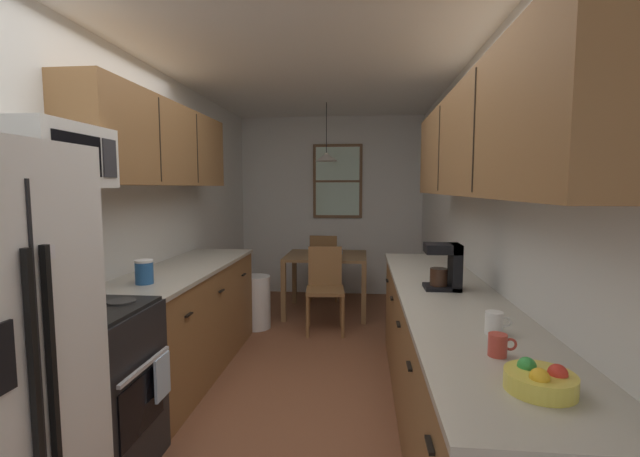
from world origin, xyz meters
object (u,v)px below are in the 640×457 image
mug_by_coffeemaker (494,323)px  dining_chair_far (324,264)px  stove_range (85,392)px  table_serving_bowl (335,251)px  microwave_over_range (51,156)px  fruit_bowl (540,380)px  dining_chair_near (325,285)px  trash_bin (256,302)px  storage_canister (144,272)px  mug_spare (498,345)px  coffee_maker (447,265)px  dining_table (326,263)px

mug_by_coffeemaker → dining_chair_far: bearing=105.9°
stove_range → table_serving_bowl: (1.11, 3.19, 0.29)m
stove_range → microwave_over_range: (-0.11, 0.00, 1.23)m
stove_range → fruit_bowl: bearing=-18.0°
fruit_bowl → dining_chair_near: bearing=107.1°
dining_chair_near → trash_bin: 0.79m
trash_bin → table_serving_bowl: (0.82, 0.71, 0.47)m
storage_canister → mug_by_coffeemaker: bearing=-21.1°
mug_spare → coffee_maker: bearing=89.4°
mug_spare → table_serving_bowl: 3.68m
stove_range → coffee_maker: bearing=19.7°
mug_by_coffeemaker → table_serving_bowl: (-0.93, 3.31, -0.19)m
stove_range → table_serving_bowl: stove_range is taller
dining_chair_far → storage_canister: storage_canister is taller
dining_chair_far → dining_chair_near: bearing=-84.5°
dining_chair_far → table_serving_bowl: 0.64m
dining_chair_near → trash_bin: dining_chair_near is taller
dining_chair_far → trash_bin: (-0.64, -1.27, -0.21)m
fruit_bowl → coffee_maker: bearing=91.4°
dining_chair_near → storage_canister: size_ratio=5.54×
trash_bin → mug_by_coffeemaker: 3.20m
dining_chair_near → mug_by_coffeemaker: bearing=-69.3°
trash_bin → coffee_maker: 2.56m
dining_chair_far → trash_bin: size_ratio=1.55×
stove_range → dining_table: 3.29m
stove_range → dining_chair_near: bearing=67.0°
dining_chair_near → storage_canister: 2.16m
storage_canister → table_serving_bowl: bearing=66.1°
coffee_maker → fruit_bowl: bearing=-88.6°
storage_canister → fruit_bowl: storage_canister is taller
dining_table → trash_bin: 1.02m
coffee_maker → table_serving_bowl: bearing=109.5°
stove_range → microwave_over_range: size_ratio=1.88×
storage_canister → coffee_maker: (2.00, 0.04, 0.07)m
dining_table → dining_chair_near: (0.04, -0.63, -0.12)m
trash_bin → dining_chair_near: bearing=1.0°
microwave_over_range → trash_bin: microwave_over_range is taller
stove_range → table_serving_bowl: size_ratio=5.61×
trash_bin → dining_chair_far: bearing=63.3°
coffee_maker → mug_by_coffeemaker: bearing=-86.5°
coffee_maker → dining_chair_near: bearing=117.7°
dining_chair_near → dining_chair_far: (-0.12, 1.26, 0.00)m
stove_range → dining_chair_near: size_ratio=1.22×
coffee_maker → mug_spare: (-0.01, -1.09, -0.11)m
coffee_maker → dining_chair_far: bearing=109.1°
mug_by_coffeemaker → table_serving_bowl: 3.44m
mug_spare → dining_chair_near: bearing=107.8°
dining_chair_near → storage_canister: (-1.06, -1.82, 0.48)m
dining_chair_near → dining_chair_far: same height
microwave_over_range → dining_chair_far: bearing=74.4°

